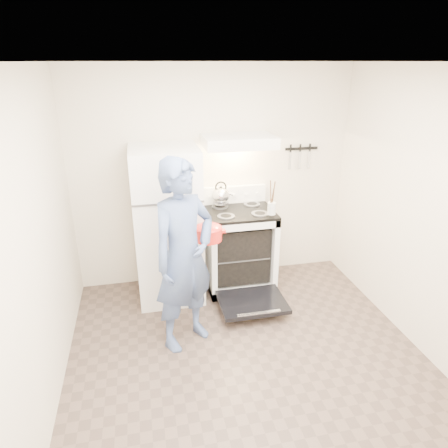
# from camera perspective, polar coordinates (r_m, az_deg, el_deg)

# --- Properties ---
(floor) EXTENTS (3.60, 3.60, 0.00)m
(floor) POSITION_cam_1_polar(r_m,az_deg,el_deg) (3.70, 4.30, -20.47)
(floor) COLOR brown
(floor) RESTS_ON ground
(back_wall) EXTENTS (3.20, 0.02, 2.50)m
(back_wall) POSITION_cam_1_polar(r_m,az_deg,el_deg) (4.64, -1.49, 6.59)
(back_wall) COLOR beige
(back_wall) RESTS_ON ground
(refrigerator) EXTENTS (0.70, 0.70, 1.70)m
(refrigerator) POSITION_cam_1_polar(r_m,az_deg,el_deg) (4.37, -8.06, -0.18)
(refrigerator) COLOR white
(refrigerator) RESTS_ON floor
(stove_body) EXTENTS (0.76, 0.65, 0.92)m
(stove_body) POSITION_cam_1_polar(r_m,az_deg,el_deg) (4.67, 2.14, -3.69)
(stove_body) COLOR white
(stove_body) RESTS_ON floor
(cooktop) EXTENTS (0.76, 0.65, 0.03)m
(cooktop) POSITION_cam_1_polar(r_m,az_deg,el_deg) (4.48, 2.22, 1.77)
(cooktop) COLOR black
(cooktop) RESTS_ON stove_body
(backsplash) EXTENTS (0.76, 0.07, 0.20)m
(backsplash) POSITION_cam_1_polar(r_m,az_deg,el_deg) (4.70, 1.39, 4.28)
(backsplash) COLOR white
(backsplash) RESTS_ON cooktop
(oven_door) EXTENTS (0.70, 0.54, 0.04)m
(oven_door) POSITION_cam_1_polar(r_m,az_deg,el_deg) (4.34, 4.03, -11.06)
(oven_door) COLOR black
(oven_door) RESTS_ON floor
(oven_rack) EXTENTS (0.60, 0.52, 0.01)m
(oven_rack) POSITION_cam_1_polar(r_m,az_deg,el_deg) (4.68, 2.13, -3.91)
(oven_rack) COLOR slate
(oven_rack) RESTS_ON stove_body
(range_hood) EXTENTS (0.76, 0.50, 0.12)m
(range_hood) POSITION_cam_1_polar(r_m,az_deg,el_deg) (4.34, 2.13, 11.74)
(range_hood) COLOR white
(range_hood) RESTS_ON back_wall
(knife_strip) EXTENTS (0.40, 0.02, 0.03)m
(knife_strip) POSITION_cam_1_polar(r_m,az_deg,el_deg) (4.85, 11.00, 10.55)
(knife_strip) COLOR black
(knife_strip) RESTS_ON back_wall
(pizza_stone) EXTENTS (0.31, 0.31, 0.02)m
(pizza_stone) POSITION_cam_1_polar(r_m,az_deg,el_deg) (4.61, 2.25, -4.14)
(pizza_stone) COLOR #866244
(pizza_stone) RESTS_ON oven_rack
(tea_kettle) EXTENTS (0.24, 0.20, 0.30)m
(tea_kettle) POSITION_cam_1_polar(r_m,az_deg,el_deg) (4.54, -0.46, 4.27)
(tea_kettle) COLOR silver
(tea_kettle) RESTS_ON cooktop
(utensil_jar) EXTENTS (0.11, 0.11, 0.13)m
(utensil_jar) POSITION_cam_1_polar(r_m,az_deg,el_deg) (4.29, 6.82, 2.23)
(utensil_jar) COLOR silver
(utensil_jar) RESTS_ON cooktop
(person) EXTENTS (0.78, 0.71, 1.79)m
(person) POSITION_cam_1_polar(r_m,az_deg,el_deg) (3.57, -5.73, -4.65)
(person) COLOR navy
(person) RESTS_ON floor
(dutch_oven) EXTENTS (0.34, 0.27, 0.22)m
(dutch_oven) POSITION_cam_1_polar(r_m,az_deg,el_deg) (3.88, -2.25, -1.44)
(dutch_oven) COLOR red
(dutch_oven) RESTS_ON person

